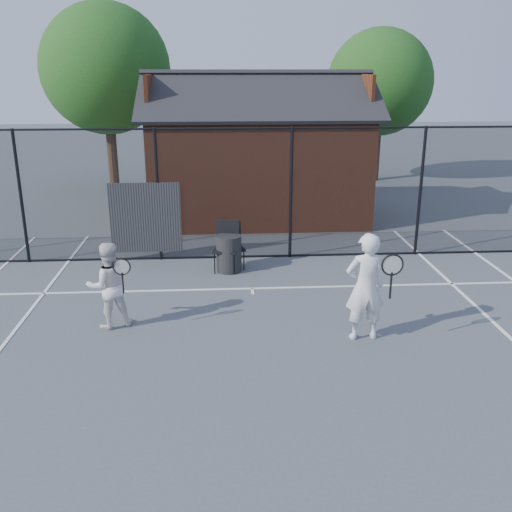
{
  "coord_description": "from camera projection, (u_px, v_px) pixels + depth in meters",
  "views": [
    {
      "loc": [
        -0.6,
        -7.65,
        4.2
      ],
      "look_at": [
        -0.0,
        1.76,
        1.1
      ],
      "focal_mm": 40.0,
      "sensor_mm": 36.0,
      "label": 1
    }
  ],
  "objects": [
    {
      "name": "ground",
      "position": [
        263.0,
        361.0,
        8.6
      ],
      "size": [
        80.0,
        80.0,
        0.0
      ],
      "primitive_type": "plane",
      "color": "#4D5358",
      "rests_on": "ground"
    },
    {
      "name": "court_lines",
      "position": [
        271.0,
        411.0,
        7.35
      ],
      "size": [
        11.02,
        18.0,
        0.01
      ],
      "color": "white",
      "rests_on": "ground"
    },
    {
      "name": "fence",
      "position": [
        234.0,
        197.0,
        12.87
      ],
      "size": [
        22.04,
        3.0,
        3.0
      ],
      "color": "black",
      "rests_on": "ground"
    },
    {
      "name": "clubhouse",
      "position": [
        257.0,
        162.0,
        16.66
      ],
      "size": [
        6.5,
        4.36,
        4.19
      ],
      "color": "brown",
      "rests_on": "ground"
    },
    {
      "name": "tree_left",
      "position": [
        106.0,
        69.0,
        19.82
      ],
      "size": [
        4.48,
        4.48,
        6.44
      ],
      "color": "#362215",
      "rests_on": "ground"
    },
    {
      "name": "tree_right",
      "position": [
        380.0,
        83.0,
        21.52
      ],
      "size": [
        3.97,
        3.97,
        5.7
      ],
      "color": "#362215",
      "rests_on": "ground"
    },
    {
      "name": "player_front",
      "position": [
        365.0,
        287.0,
        9.08
      ],
      "size": [
        0.82,
        0.62,
        1.79
      ],
      "color": "white",
      "rests_on": "ground"
    },
    {
      "name": "player_back",
      "position": [
        108.0,
        285.0,
        9.56
      ],
      "size": [
        0.88,
        0.79,
        1.49
      ],
      "color": "white",
      "rests_on": "ground"
    },
    {
      "name": "chair_left",
      "position": [
        233.0,
        247.0,
        12.5
      ],
      "size": [
        0.58,
        0.59,
        0.99
      ],
      "primitive_type": "cube",
      "rotation": [
        0.0,
        0.0,
        0.24
      ],
      "color": "black",
      "rests_on": "ground"
    },
    {
      "name": "chair_right",
      "position": [
        226.0,
        247.0,
        12.29
      ],
      "size": [
        0.61,
        0.63,
        1.07
      ],
      "primitive_type": "cube",
      "rotation": [
        0.0,
        0.0,
        -0.2
      ],
      "color": "black",
      "rests_on": "ground"
    },
    {
      "name": "waste_bin",
      "position": [
        229.0,
        253.0,
        12.34
      ],
      "size": [
        0.58,
        0.58,
        0.8
      ],
      "primitive_type": "cylinder",
      "rotation": [
        0.0,
        0.0,
        -0.06
      ],
      "color": "black",
      "rests_on": "ground"
    }
  ]
}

